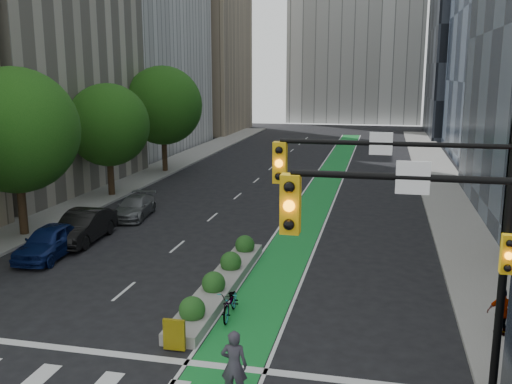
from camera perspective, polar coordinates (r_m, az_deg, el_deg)
The scene contains 18 objects.
ground at distance 17.54m, azimuth -14.14°, elevation -17.43°, with size 160.00×160.00×0.00m, color black.
sidewalk_left at distance 43.79m, azimuth -13.39°, elevation 0.54°, with size 3.60×90.00×0.15m, color gray.
sidewalk_right at distance 39.71m, azimuth 18.94°, elevation -0.95°, with size 3.60×90.00×0.15m, color gray.
bike_lane_paint at distance 44.56m, azimuth 6.95°, elevation 0.88°, with size 2.20×70.00×0.01m, color #188432.
building_tan_far at distance 84.18m, azimuth -6.49°, elevation 14.95°, with size 14.00×16.00×26.00m, color tan.
building_dark_end at distance 82.71m, azimuth 22.26°, elevation 14.92°, with size 14.00×18.00×28.00m, color black.
tree_mid at distance 31.50m, azimuth -22.91°, elevation 5.68°, with size 6.40×6.40×8.78m.
tree_midfar at distance 40.09m, azimuth -14.56°, elevation 6.49°, with size 5.60×5.60×7.76m.
tree_far at distance 49.12m, azimuth -9.28°, elevation 8.53°, with size 6.60×6.60×9.00m.
signal_right at distance 14.55m, azimuth 17.95°, elevation -3.36°, with size 5.82×0.51×7.20m.
signal_far_right at distance 10.36m, azimuth 21.81°, elevation -10.16°, with size 4.82×0.51×7.20m.
median_planter at distance 22.92m, azimuth -3.49°, elevation -8.84°, with size 1.20×10.26×1.10m.
bicycle at distance 20.49m, azimuth -2.58°, elevation -10.98°, with size 0.69×1.98×1.04m, color gray.
cyclist at distance 15.60m, azimuth -2.21°, elevation -16.92°, with size 0.71×0.47×1.94m, color #36333D.
parked_car_left_near at distance 28.29m, azimuth -19.97°, elevation -4.68°, with size 1.78×4.43×1.51m, color #0D1B50.
parked_car_left_mid at distance 30.26m, azimuth -16.93°, elevation -3.32°, with size 1.69×4.84×1.60m, color black.
parked_car_left_far at distance 34.56m, azimuth -12.05°, elevation -1.48°, with size 1.75×4.31×1.25m, color #55585A.
pedestrian_far at distance 20.28m, azimuth 23.39°, elevation -10.96°, with size 0.93×0.39×1.58m, color gray.
Camera 1 is at (7.22, -13.53, 8.50)m, focal length 40.00 mm.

